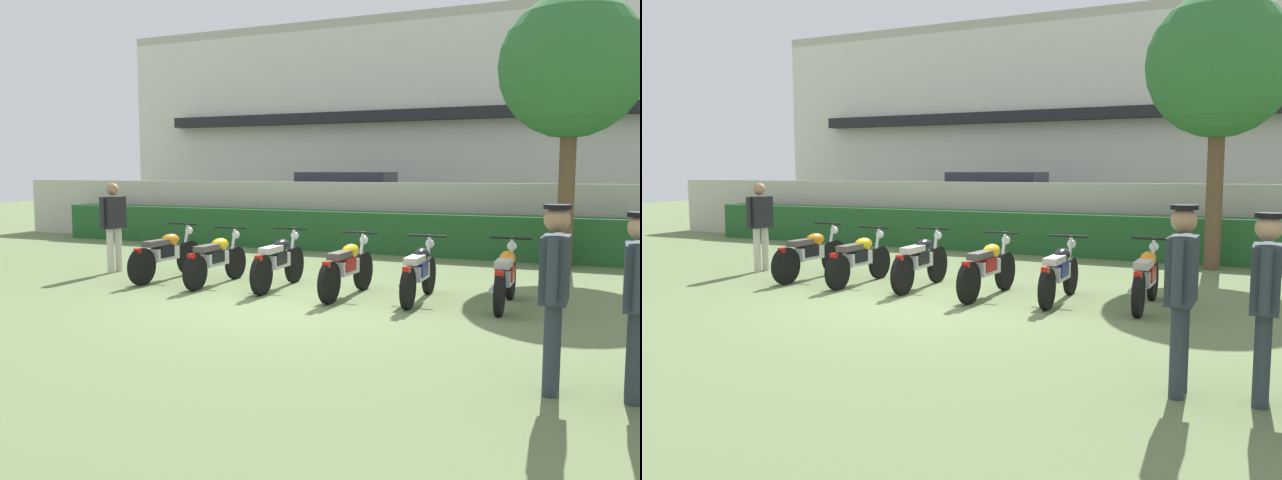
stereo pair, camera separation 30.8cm
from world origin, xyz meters
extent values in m
plane|color=#607547|center=(0.00, 0.00, 0.00)|extent=(60.00, 60.00, 0.00)
cube|color=silver|center=(0.00, 15.77, 3.40)|extent=(25.98, 6.00, 6.79)
cube|color=black|center=(0.00, 12.52, 3.74)|extent=(21.82, 0.50, 0.36)
cube|color=#B2AD9E|center=(0.00, 15.77, 6.94)|extent=(25.98, 6.00, 0.30)
cube|color=#BCB7A8|center=(0.00, 6.96, 0.82)|extent=(24.68, 0.30, 1.65)
cube|color=#235628|center=(0.00, 6.26, 0.48)|extent=(19.74, 0.70, 0.96)
cube|color=navy|center=(-2.71, 9.87, 0.74)|extent=(4.61, 2.12, 1.00)
cube|color=#2D333D|center=(-2.91, 9.85, 1.57)|extent=(2.80, 1.86, 0.65)
cylinder|color=black|center=(-1.20, 10.89, 0.34)|extent=(0.69, 0.26, 0.68)
cylinder|color=black|center=(-1.08, 9.04, 0.34)|extent=(0.69, 0.26, 0.68)
cylinder|color=black|center=(-4.34, 10.69, 0.34)|extent=(0.69, 0.26, 0.68)
cylinder|color=black|center=(-4.23, 8.85, 0.34)|extent=(0.69, 0.26, 0.68)
cylinder|color=brown|center=(3.50, 5.42, 1.49)|extent=(0.31, 0.31, 2.97)
sphere|color=#2D6B33|center=(3.50, 5.42, 3.94)|extent=(2.77, 2.77, 2.77)
cylinder|color=black|center=(-2.87, 1.77, 0.32)|extent=(0.10, 0.64, 0.63)
cylinder|color=black|center=(-2.89, 0.45, 0.32)|extent=(0.10, 0.64, 0.63)
cube|color=silver|center=(-2.88, 1.06, 0.47)|extent=(0.21, 0.60, 0.22)
ellipsoid|color=orange|center=(-2.88, 1.23, 0.70)|extent=(0.23, 0.44, 0.22)
cube|color=#4C4742|center=(-2.88, 0.83, 0.68)|extent=(0.21, 0.52, 0.10)
cube|color=red|center=(-2.89, 0.35, 0.60)|extent=(0.10, 0.08, 0.08)
cylinder|color=silver|center=(-2.87, 1.68, 0.64)|extent=(0.05, 0.23, 0.65)
cylinder|color=black|center=(-2.87, 1.59, 0.96)|extent=(0.60, 0.04, 0.04)
sphere|color=silver|center=(-2.87, 1.79, 0.82)|extent=(0.14, 0.14, 0.14)
cylinder|color=silver|center=(-3.00, 0.82, 0.34)|extent=(0.08, 0.55, 0.07)
cube|color=black|center=(-2.88, 1.01, 0.52)|extent=(0.24, 0.36, 0.20)
cylinder|color=black|center=(-1.79, 1.67, 0.29)|extent=(0.10, 0.59, 0.59)
cylinder|color=black|center=(-1.78, 0.41, 0.29)|extent=(0.10, 0.59, 0.59)
cube|color=silver|center=(-1.79, 0.99, 0.44)|extent=(0.21, 0.60, 0.22)
ellipsoid|color=yellow|center=(-1.79, 1.16, 0.67)|extent=(0.22, 0.44, 0.22)
cube|color=#4C4742|center=(-1.78, 0.76, 0.65)|extent=(0.20, 0.52, 0.10)
cube|color=red|center=(-1.78, 0.31, 0.57)|extent=(0.10, 0.08, 0.08)
cylinder|color=silver|center=(-1.79, 1.58, 0.61)|extent=(0.05, 0.23, 0.65)
cylinder|color=black|center=(-1.79, 1.49, 0.93)|extent=(0.60, 0.04, 0.04)
sphere|color=silver|center=(-1.79, 1.69, 0.79)|extent=(0.14, 0.14, 0.14)
cylinder|color=silver|center=(-1.90, 0.74, 0.31)|extent=(0.08, 0.55, 0.07)
cube|color=black|center=(-1.78, 0.94, 0.49)|extent=(0.24, 0.36, 0.20)
cylinder|color=black|center=(-0.66, 1.75, 0.31)|extent=(0.11, 0.63, 0.63)
cylinder|color=black|center=(-0.61, 0.51, 0.31)|extent=(0.11, 0.63, 0.63)
cube|color=silver|center=(-0.63, 1.08, 0.46)|extent=(0.22, 0.61, 0.22)
ellipsoid|color=black|center=(-0.64, 1.25, 0.69)|extent=(0.24, 0.45, 0.22)
cube|color=beige|center=(-0.63, 0.85, 0.67)|extent=(0.22, 0.53, 0.10)
cube|color=red|center=(-0.61, 0.41, 0.59)|extent=(0.10, 0.08, 0.08)
cylinder|color=silver|center=(-0.66, 1.66, 0.63)|extent=(0.06, 0.23, 0.65)
cylinder|color=black|center=(-0.65, 1.57, 0.95)|extent=(0.60, 0.06, 0.04)
sphere|color=silver|center=(-0.66, 1.77, 0.81)|extent=(0.14, 0.14, 0.14)
cylinder|color=silver|center=(-0.74, 0.83, 0.33)|extent=(0.09, 0.55, 0.07)
cube|color=black|center=(-0.63, 1.03, 0.51)|extent=(0.25, 0.37, 0.20)
cylinder|color=black|center=(0.66, 1.61, 0.31)|extent=(0.12, 0.62, 0.62)
cylinder|color=black|center=(0.61, 0.33, 0.31)|extent=(0.12, 0.62, 0.62)
cube|color=silver|center=(0.64, 0.92, 0.46)|extent=(0.22, 0.61, 0.22)
ellipsoid|color=yellow|center=(0.64, 1.09, 0.69)|extent=(0.24, 0.45, 0.22)
cube|color=#4C4742|center=(0.63, 0.69, 0.67)|extent=(0.22, 0.53, 0.10)
cube|color=red|center=(0.61, 0.23, 0.59)|extent=(0.10, 0.08, 0.08)
cylinder|color=silver|center=(0.66, 1.52, 0.63)|extent=(0.06, 0.23, 0.65)
cylinder|color=black|center=(0.66, 1.43, 0.95)|extent=(0.60, 0.06, 0.04)
sphere|color=silver|center=(0.67, 1.63, 0.81)|extent=(0.14, 0.14, 0.14)
cylinder|color=silver|center=(0.51, 0.67, 0.33)|extent=(0.09, 0.55, 0.07)
cube|color=#A51414|center=(0.63, 0.87, 0.51)|extent=(0.25, 0.37, 0.20)
cylinder|color=black|center=(1.74, 1.69, 0.29)|extent=(0.10, 0.59, 0.58)
cylinder|color=black|center=(1.76, 0.44, 0.29)|extent=(0.10, 0.59, 0.58)
cube|color=silver|center=(1.75, 1.01, 0.44)|extent=(0.21, 0.60, 0.22)
ellipsoid|color=black|center=(1.75, 1.18, 0.67)|extent=(0.23, 0.44, 0.22)
cube|color=beige|center=(1.75, 0.78, 0.65)|extent=(0.21, 0.52, 0.10)
cube|color=red|center=(1.76, 0.34, 0.57)|extent=(0.10, 0.08, 0.08)
cylinder|color=silver|center=(1.74, 1.60, 0.61)|extent=(0.05, 0.23, 0.65)
cylinder|color=black|center=(1.74, 1.51, 0.93)|extent=(0.60, 0.05, 0.04)
sphere|color=silver|center=(1.74, 1.71, 0.79)|extent=(0.14, 0.14, 0.14)
cylinder|color=silver|center=(1.63, 0.76, 0.31)|extent=(0.08, 0.55, 0.07)
cube|color=navy|center=(1.75, 0.96, 0.49)|extent=(0.25, 0.36, 0.20)
cylinder|color=black|center=(2.97, 1.78, 0.30)|extent=(0.10, 0.60, 0.60)
cylinder|color=black|center=(3.00, 0.52, 0.30)|extent=(0.10, 0.60, 0.60)
cube|color=silver|center=(2.98, 1.10, 0.45)|extent=(0.21, 0.60, 0.22)
ellipsoid|color=orange|center=(2.98, 1.27, 0.68)|extent=(0.23, 0.44, 0.22)
cube|color=#B2ADA3|center=(2.99, 0.87, 0.66)|extent=(0.21, 0.52, 0.10)
cube|color=red|center=(3.00, 0.42, 0.58)|extent=(0.10, 0.08, 0.08)
cylinder|color=silver|center=(2.97, 1.69, 0.62)|extent=(0.05, 0.23, 0.65)
cylinder|color=black|center=(2.97, 1.60, 0.94)|extent=(0.60, 0.05, 0.04)
sphere|color=silver|center=(2.97, 1.80, 0.80)|extent=(0.14, 0.14, 0.14)
cylinder|color=silver|center=(2.87, 0.85, 0.32)|extent=(0.08, 0.55, 0.07)
cube|color=#A51414|center=(2.99, 1.05, 0.50)|extent=(0.25, 0.37, 0.20)
cylinder|color=beige|center=(-4.32, 1.52, 0.42)|extent=(0.13, 0.13, 0.84)
cylinder|color=beige|center=(-4.32, 1.30, 0.42)|extent=(0.13, 0.13, 0.84)
cube|color=#232328|center=(-4.32, 1.41, 1.14)|extent=(0.22, 0.49, 0.60)
cylinder|color=#232328|center=(-4.32, 1.70, 1.16)|extent=(0.09, 0.09, 0.57)
cylinder|color=#232328|center=(-4.32, 1.11, 1.16)|extent=(0.09, 0.09, 0.57)
sphere|color=#9E7556|center=(-4.32, 1.41, 1.58)|extent=(0.23, 0.23, 0.23)
cylinder|color=#28333D|center=(3.88, -2.49, 0.40)|extent=(0.13, 0.13, 0.81)
cylinder|color=#28333D|center=(3.88, -2.27, 0.40)|extent=(0.13, 0.13, 0.81)
cube|color=#28333D|center=(3.88, -2.38, 1.09)|extent=(0.22, 0.47, 0.57)
cylinder|color=#28333D|center=(3.88, -2.66, 1.10)|extent=(0.09, 0.09, 0.54)
cylinder|color=#28333D|center=(3.88, -2.09, 1.10)|extent=(0.09, 0.09, 0.54)
sphere|color=#9E7556|center=(3.88, -2.38, 1.51)|extent=(0.22, 0.22, 0.22)
cylinder|color=black|center=(3.88, -2.38, 1.62)|extent=(0.23, 0.23, 0.04)
cylinder|color=#28333D|center=(4.52, -2.41, 0.39)|extent=(0.13, 0.13, 0.78)
cylinder|color=#28333D|center=(4.53, -2.21, 0.39)|extent=(0.13, 0.13, 0.78)
cube|color=#28333D|center=(4.53, -2.31, 1.05)|extent=(0.23, 0.46, 0.55)
cylinder|color=#28333D|center=(4.52, -2.59, 1.07)|extent=(0.09, 0.09, 0.52)
cylinder|color=#28333D|center=(4.53, -2.03, 1.07)|extent=(0.09, 0.09, 0.52)
camera|label=1|loc=(4.28, -8.22, 1.93)|focal=36.43mm
camera|label=2|loc=(4.55, -8.09, 1.93)|focal=36.43mm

